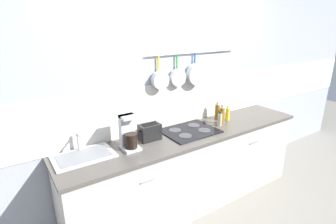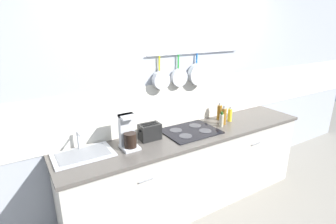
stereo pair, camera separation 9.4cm
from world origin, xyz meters
The scene contains 12 objects.
ground_plane centered at (0.00, 0.00, 0.00)m, with size 12.00×12.00×0.00m, color gray.
wall_back centered at (0.00, 0.33, 1.28)m, with size 7.20×0.15×2.60m.
cabinet_base centered at (0.00, 0.00, 0.44)m, with size 2.87×0.57×0.88m.
countertop centered at (0.00, 0.00, 0.89)m, with size 2.91×0.59×0.03m.
sink_basin centered at (-1.15, 0.11, 0.93)m, with size 0.53×0.34×0.19m.
coffee_maker centered at (-0.73, 0.04, 1.05)m, with size 0.16×0.18×0.33m.
toaster centered at (-0.47, 0.10, 0.99)m, with size 0.23×0.13×0.17m.
cooktop centered at (0.01, 0.05, 0.92)m, with size 0.59×0.46×0.01m.
bottle_olive_oil centered at (0.40, -0.02, 0.99)m, with size 0.05×0.05×0.18m.
bottle_hot_sauce centered at (0.47, 0.02, 1.02)m, with size 0.06×0.06×0.24m.
bottle_cooking_wine centered at (0.54, 0.18, 1.01)m, with size 0.06×0.06×0.22m.
bottle_dish_soap centered at (0.61, 0.06, 0.99)m, with size 0.05×0.05×0.19m.
Camera 2 is at (-1.61, -2.10, 2.05)m, focal length 28.00 mm.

